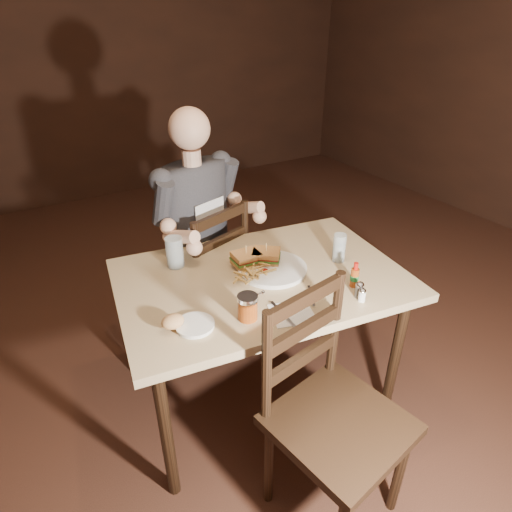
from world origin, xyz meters
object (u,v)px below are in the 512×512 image
diner (200,202)px  dinner_plate (272,269)px  chair_near (340,424)px  glass_left (175,252)px  syrup_dispenser (248,307)px  chair_far (200,278)px  side_plate (195,326)px  hot_sauce (355,275)px  main_table (262,290)px  glass_right (339,248)px

diner → dinner_plate: size_ratio=3.01×
chair_near → dinner_plate: size_ratio=3.14×
glass_left → syrup_dispenser: size_ratio=1.40×
chair_far → chair_near: bearing=73.0°
dinner_plate → side_plate: dinner_plate is taller
chair_far → chair_near: (0.01, -1.21, 0.01)m
side_plate → syrup_dispenser: bearing=-16.0°
diner → side_plate: (-0.35, -0.70, -0.19)m
chair_far → diner: diner is taller
dinner_plate → hot_sauce: size_ratio=2.67×
main_table → side_plate: size_ratio=9.53×
syrup_dispenser → diner: bearing=87.0°
glass_left → syrup_dispenser: 0.53m
syrup_dispenser → side_plate: syrup_dispenser is taller
glass_left → side_plate: 0.48m
main_table → glass_left: size_ratio=9.43×
diner → dinner_plate: diner is taller
side_plate → main_table: bearing=23.4°
dinner_plate → hot_sauce: hot_sauce is taller
glass_left → hot_sauce: glass_left is taller
chair_far → hot_sauce: size_ratio=8.15×
chair_far → glass_left: (-0.23, -0.28, 0.37)m
hot_sauce → chair_near: bearing=-134.6°
main_table → side_plate: side_plate is taller
chair_near → glass_right: 0.81m
side_plate → chair_near: bearing=-53.2°
chair_near → side_plate: bearing=117.2°
hot_sauce → side_plate: size_ratio=0.80×
glass_right → syrup_dispenser: (-0.60, -0.16, -0.02)m
main_table → syrup_dispenser: (-0.21, -0.23, 0.13)m
glass_right → syrup_dispenser: glass_right is taller
dinner_plate → syrup_dispenser: (-0.27, -0.24, 0.04)m
chair_far → glass_left: chair_far is taller
chair_far → syrup_dispenser: bearing=62.5°
dinner_plate → glass_right: (0.33, -0.08, 0.06)m
chair_near → diner: diner is taller
main_table → dinner_plate: 0.11m
diner → chair_far: bearing=90.0°
chair_near → diner: (0.00, 1.16, 0.47)m
chair_near → glass_left: (-0.24, 0.93, 0.35)m
dinner_plate → glass_left: bearing=142.9°
glass_left → hot_sauce: size_ratio=1.27×
hot_sauce → dinner_plate: bearing=129.4°
glass_right → chair_near: bearing=-128.1°
syrup_dispenser → side_plate: bearing=172.6°
glass_left → side_plate: bearing=-103.4°
dinner_plate → hot_sauce: 0.38m
chair_far → side_plate: (-0.34, -0.74, 0.30)m
main_table → dinner_plate: (0.06, 0.01, 0.08)m
diner → glass_left: bearing=-153.9°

